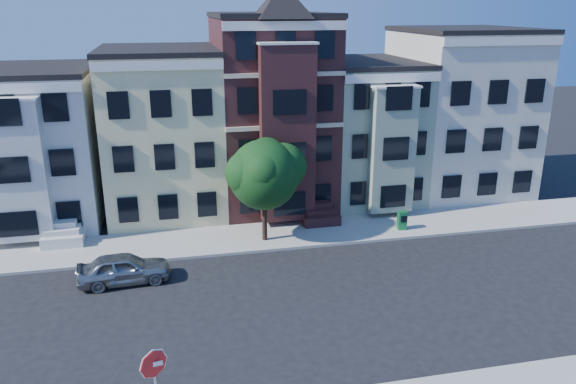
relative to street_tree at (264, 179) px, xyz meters
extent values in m
plane|color=black|center=(1.78, -7.39, -3.71)|extent=(120.00, 120.00, 0.00)
cube|color=#9E9B93|center=(1.78, 0.61, -3.63)|extent=(60.00, 4.00, 0.15)
cube|color=silver|center=(-13.22, 7.11, 0.79)|extent=(8.00, 9.00, 9.00)
cube|color=beige|center=(-5.22, 7.11, 1.29)|extent=(7.00, 9.00, 10.00)
cube|color=#3A1919|center=(1.78, 7.11, 2.29)|extent=(7.00, 9.00, 12.00)
cube|color=gray|center=(8.28, 7.11, 0.79)|extent=(6.00, 9.00, 9.00)
cube|color=beige|center=(15.28, 7.11, 1.79)|extent=(8.00, 9.00, 11.00)
imported|color=gray|center=(-7.45, -3.36, -2.96)|extent=(4.47, 2.04, 1.49)
cube|color=#146130|center=(8.18, -0.20, -3.01)|extent=(0.54, 0.49, 1.10)
camera|label=1|loc=(-4.98, -28.80, 9.01)|focal=35.00mm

